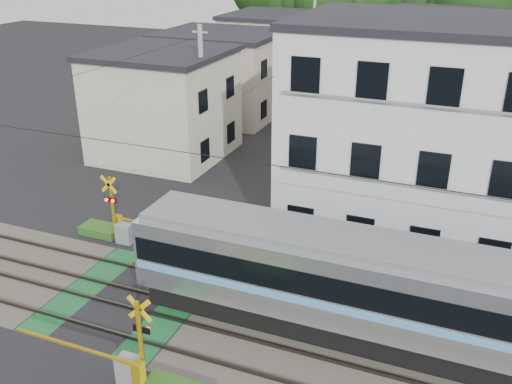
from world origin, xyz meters
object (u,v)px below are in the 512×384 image
at_px(apartment_block, 415,131).
at_px(pedestrian, 332,91).
at_px(crossing_signal_near, 130,365).
at_px(crossing_signal_far, 124,227).

xyz_separation_m(apartment_block, pedestrian, (-8.97, 20.59, -3.82)).
bearing_deg(pedestrian, crossing_signal_near, 95.46).
height_order(apartment_block, pedestrian, apartment_block).
bearing_deg(apartment_block, crossing_signal_near, -114.22).
bearing_deg(crossing_signal_far, crossing_signal_near, -54.71).
height_order(crossing_signal_far, apartment_block, apartment_block).
distance_m(crossing_signal_far, apartment_block, 13.14).
distance_m(crossing_signal_near, apartment_block, 14.95).
height_order(crossing_signal_near, apartment_block, apartment_block).
relative_size(crossing_signal_near, crossing_signal_far, 1.00).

